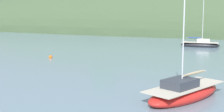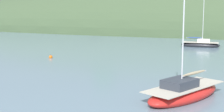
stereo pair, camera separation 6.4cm
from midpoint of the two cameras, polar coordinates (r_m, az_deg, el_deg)
far_shoreline_hill at (r=84.10m, az=11.58°, el=4.20°), size 150.00×36.00×27.62m
sailboat_cream_ketch at (r=53.35m, az=14.97°, el=1.97°), size 5.94×2.11×8.16m
sailboat_blue_center at (r=23.12m, az=12.29°, el=-6.17°), size 5.48×7.56×8.68m
mooring_buoy_inner at (r=40.91m, az=-10.61°, el=-0.18°), size 0.44×0.44×0.54m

